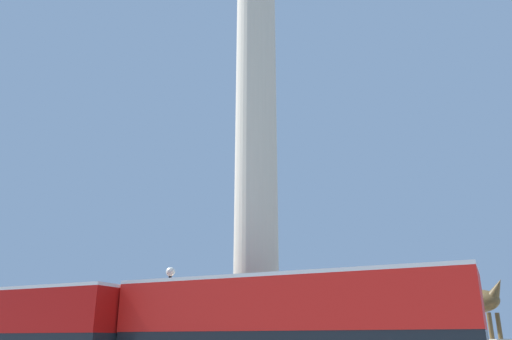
% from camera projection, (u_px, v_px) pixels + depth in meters
% --- Properties ---
extents(monument_column, '(5.28, 5.28, 26.22)m').
position_uv_depth(monument_column, '(256.00, 181.00, 24.17)').
color(monument_column, '#BCB29E').
rests_on(monument_column, ground_plane).
extents(street_lamp, '(0.41, 0.41, 5.55)m').
position_uv_depth(street_lamp, '(167.00, 326.00, 21.41)').
color(street_lamp, black).
rests_on(street_lamp, ground_plane).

